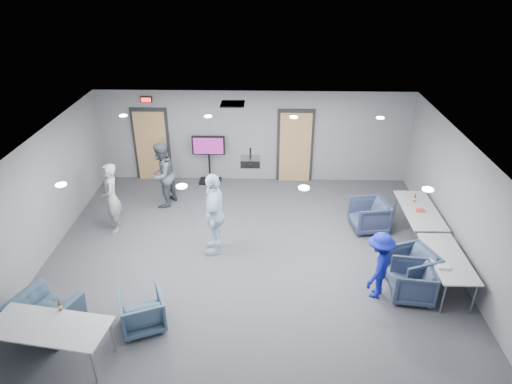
{
  "coord_description": "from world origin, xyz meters",
  "views": [
    {
      "loc": [
        0.4,
        -8.41,
        6.08
      ],
      "look_at": [
        0.15,
        0.86,
        1.2
      ],
      "focal_mm": 32.0,
      "sensor_mm": 36.0,
      "label": 1
    }
  ],
  "objects_px": {
    "bottle_front": "(60,306)",
    "person_d": "(379,265)",
    "chair_front_b": "(46,315)",
    "bottle_right": "(415,199)",
    "person_b": "(162,175)",
    "table_right_a": "(420,211)",
    "person_c": "(215,214)",
    "table_right_b": "(447,259)",
    "tv_stand": "(209,157)",
    "chair_right_c": "(412,282)",
    "person_a": "(111,198)",
    "chair_front_a": "(142,311)",
    "table_front_left": "(49,328)",
    "projector": "(250,161)",
    "chair_right_b": "(411,268)",
    "chair_right_a": "(369,215)"
  },
  "relations": [
    {
      "from": "person_b",
      "to": "table_right_a",
      "type": "relative_size",
      "value": 0.94
    },
    {
      "from": "bottle_right",
      "to": "bottle_front",
      "type": "bearing_deg",
      "value": -150.45
    },
    {
      "from": "person_c",
      "to": "table_right_b",
      "type": "xyz_separation_m",
      "value": [
        4.75,
        -1.16,
        -0.29
      ]
    },
    {
      "from": "chair_front_a",
      "to": "table_front_left",
      "type": "relative_size",
      "value": 0.38
    },
    {
      "from": "chair_right_b",
      "to": "table_right_b",
      "type": "height_order",
      "value": "chair_right_b"
    },
    {
      "from": "person_d",
      "to": "bottle_front",
      "type": "distance_m",
      "value": 5.82
    },
    {
      "from": "chair_front_a",
      "to": "table_front_left",
      "type": "height_order",
      "value": "table_front_left"
    },
    {
      "from": "person_a",
      "to": "person_c",
      "type": "xyz_separation_m",
      "value": [
        2.57,
        -0.82,
        0.1
      ]
    },
    {
      "from": "person_a",
      "to": "tv_stand",
      "type": "bearing_deg",
      "value": 124.54
    },
    {
      "from": "person_a",
      "to": "chair_right_c",
      "type": "distance_m",
      "value": 7.0
    },
    {
      "from": "bottle_front",
      "to": "tv_stand",
      "type": "xyz_separation_m",
      "value": [
        1.76,
        6.37,
        0.01
      ]
    },
    {
      "from": "chair_right_a",
      "to": "bottle_right",
      "type": "relative_size",
      "value": 3.74
    },
    {
      "from": "chair_front_a",
      "to": "chair_front_b",
      "type": "distance_m",
      "value": 1.69
    },
    {
      "from": "chair_front_b",
      "to": "table_right_b",
      "type": "xyz_separation_m",
      "value": [
        7.51,
        1.43,
        0.33
      ]
    },
    {
      "from": "bottle_front",
      "to": "person_d",
      "type": "bearing_deg",
      "value": 14.16
    },
    {
      "from": "chair_front_b",
      "to": "bottle_front",
      "type": "distance_m",
      "value": 0.71
    },
    {
      "from": "chair_right_c",
      "to": "chair_front_b",
      "type": "relative_size",
      "value": 0.75
    },
    {
      "from": "person_c",
      "to": "person_a",
      "type": "bearing_deg",
      "value": -107.47
    },
    {
      "from": "chair_front_b",
      "to": "bottle_right",
      "type": "xyz_separation_m",
      "value": [
        7.48,
        3.71,
        0.46
      ]
    },
    {
      "from": "table_right_b",
      "to": "chair_right_c",
      "type": "bearing_deg",
      "value": 114.78
    },
    {
      "from": "person_d",
      "to": "bottle_right",
      "type": "bearing_deg",
      "value": -178.49
    },
    {
      "from": "person_d",
      "to": "projector",
      "type": "height_order",
      "value": "projector"
    },
    {
      "from": "person_b",
      "to": "chair_front_a",
      "type": "distance_m",
      "value": 4.62
    },
    {
      "from": "chair_right_b",
      "to": "person_b",
      "type": "bearing_deg",
      "value": -139.72
    },
    {
      "from": "person_b",
      "to": "projector",
      "type": "distance_m",
      "value": 3.8
    },
    {
      "from": "person_d",
      "to": "chair_front_a",
      "type": "bearing_deg",
      "value": -47.29
    },
    {
      "from": "bottle_front",
      "to": "chair_right_b",
      "type": "bearing_deg",
      "value": 15.55
    },
    {
      "from": "bottle_right",
      "to": "tv_stand",
      "type": "relative_size",
      "value": 0.16
    },
    {
      "from": "person_b",
      "to": "table_front_left",
      "type": "distance_m",
      "value": 5.4
    },
    {
      "from": "person_c",
      "to": "table_front_left",
      "type": "relative_size",
      "value": 0.95
    },
    {
      "from": "chair_front_b",
      "to": "bottle_right",
      "type": "height_order",
      "value": "bottle_right"
    },
    {
      "from": "person_a",
      "to": "chair_right_c",
      "type": "height_order",
      "value": "person_a"
    },
    {
      "from": "chair_right_a",
      "to": "bottle_right",
      "type": "xyz_separation_m",
      "value": [
        1.07,
        0.11,
        0.43
      ]
    },
    {
      "from": "table_front_left",
      "to": "chair_right_c",
      "type": "bearing_deg",
      "value": 23.92
    },
    {
      "from": "person_c",
      "to": "chair_right_c",
      "type": "xyz_separation_m",
      "value": [
        4.02,
        -1.5,
        -0.6
      ]
    },
    {
      "from": "person_b",
      "to": "table_right_a",
      "type": "distance_m",
      "value": 6.53
    },
    {
      "from": "person_b",
      "to": "bottle_front",
      "type": "distance_m",
      "value": 5.02
    },
    {
      "from": "chair_right_c",
      "to": "chair_front_a",
      "type": "distance_m",
      "value": 5.18
    },
    {
      "from": "chair_front_b",
      "to": "projector",
      "type": "bearing_deg",
      "value": -126.41
    },
    {
      "from": "person_b",
      "to": "chair_right_c",
      "type": "height_order",
      "value": "person_b"
    },
    {
      "from": "person_c",
      "to": "chair_right_a",
      "type": "height_order",
      "value": "person_c"
    },
    {
      "from": "table_right_b",
      "to": "bottle_right",
      "type": "relative_size",
      "value": 7.72
    },
    {
      "from": "person_b",
      "to": "projector",
      "type": "height_order",
      "value": "projector"
    },
    {
      "from": "person_a",
      "to": "bottle_front",
      "type": "distance_m",
      "value": 3.7
    },
    {
      "from": "chair_right_b",
      "to": "table_right_a",
      "type": "height_order",
      "value": "chair_right_b"
    },
    {
      "from": "person_b",
      "to": "chair_right_c",
      "type": "distance_m",
      "value": 6.72
    },
    {
      "from": "table_right_b",
      "to": "bottle_front",
      "type": "xyz_separation_m",
      "value": [
        -7.06,
        -1.71,
        0.13
      ]
    },
    {
      "from": "bottle_front",
      "to": "table_right_a",
      "type": "bearing_deg",
      "value": 27.06
    },
    {
      "from": "chair_right_c",
      "to": "table_front_left",
      "type": "xyz_separation_m",
      "value": [
        -6.37,
        -1.74,
        0.32
      ]
    },
    {
      "from": "chair_right_c",
      "to": "table_right_b",
      "type": "bearing_deg",
      "value": 122.25
    }
  ]
}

